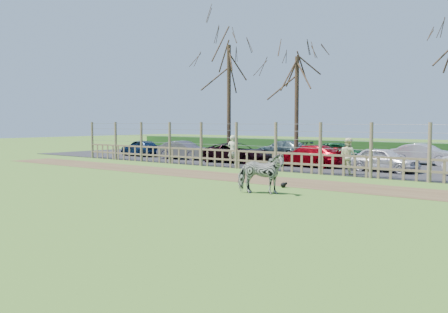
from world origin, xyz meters
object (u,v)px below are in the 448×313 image
Objects in this scene: car_10 at (339,151)px; crow at (284,185)px; visitor_a at (233,151)px; car_2 at (237,153)px; car_11 at (424,154)px; visitor_b at (348,156)px; tree_left at (229,74)px; car_1 at (184,150)px; zebra at (261,173)px; car_9 at (282,149)px; tree_mid at (297,83)px; car_3 at (309,156)px; car_4 at (384,160)px; car_0 at (141,148)px.

crow is at bearing -164.84° from car_10.
car_2 is (-1.17, 1.93, -0.26)m from visitor_a.
car_11 is (9.35, 5.66, 0.00)m from car_2.
visitor_b is at bearing -108.26° from car_2.
tree_left reaches higher than car_2.
car_1 and car_11 have the same top height.
zebra reaches higher than car_2.
car_1 is at bearing 9.25° from visitor_b.
visitor_b is 10.86m from car_9.
tree_mid is 1.65× the size of car_9.
car_3 and car_4 have the same top height.
car_11 is (0.95, 15.46, -0.09)m from zebra.
car_3 is at bearing -160.44° from visitor_a.
crow is 14.84m from car_1.
visitor_a is 1.00× the size of visitor_b.
visitor_a is at bearing -49.71° from tree_left.
car_3 is at bearing -89.79° from car_2.
tree_mid reaches higher than car_9.
zebra is at bearing 65.42° from car_0.
car_1 is at bearing 95.28° from car_4.
visitor_b is (5.65, -4.94, -3.96)m from tree_mid.
car_2 is at bearing 142.34° from car_10.
car_9 is at bearing 123.40° from car_0.
zebra is 1.00× the size of visitor_b.
car_11 is at bearing -149.61° from visitor_a.
visitor_a is at bearing 83.00° from car_0.
car_1 is at bearing -34.81° from car_9.
car_2 is (-8.40, 9.79, -0.09)m from zebra.
car_3 is 6.67m from car_9.
tree_left is at bearing 136.37° from crow.
car_2 reaches higher than crow.
car_11 is (6.83, 2.88, -4.23)m from tree_mid.
car_0 reaches higher than crow.
zebra is at bearing -166.04° from car_10.
tree_mid is 1.94× the size of car_0.
car_10 is (3.93, 0.49, 0.00)m from car_9.
car_3 is (2.23, -2.48, -4.23)m from tree_mid.
visitor_b is at bearing 164.75° from car_4.
tree_left reaches higher than car_3.
tree_mid is at bearing 117.87° from crow.
car_0 is 8.95m from car_2.
car_10 is at bearing 32.36° from tree_left.
visitor_b reaches higher than car_4.
car_3 is at bearing -48.05° from tree_mid.
car_4 is (7.84, 2.09, -0.26)m from visitor_a.
visitor_a is 0.42× the size of car_3.
tree_mid is 24.91× the size of crow.
car_0 is 0.97× the size of car_11.
crow is 0.06× the size of car_2.
car_1 is at bearing -143.76° from tree_left.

